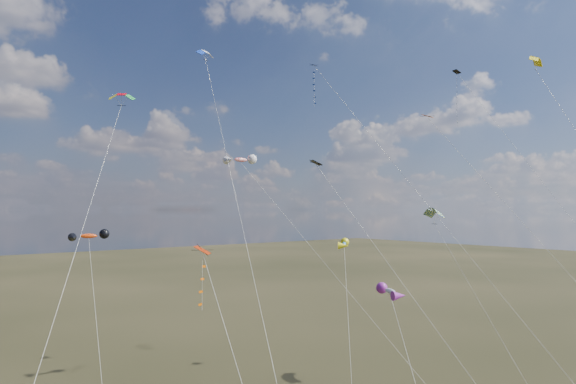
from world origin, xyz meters
TOP-DOWN VIEW (x-y plane):
  - diamond_black_high at (23.17, 13.26)m, footprint 1.91×25.85m
  - diamond_navy_tall at (12.02, 24.85)m, footprint 7.12×29.49m
  - diamond_black_mid at (-3.02, 4.25)m, footprint 8.68×13.41m
  - diamond_red_low at (-13.68, 9.42)m, footprint 1.45×11.40m
  - diamond_orange_center at (9.48, 1.55)m, footprint 11.52×18.11m
  - parafoil_yellow at (21.80, 4.61)m, footprint 10.95×21.68m
  - parafoil_blue_white at (-3.75, 27.10)m, footprint 10.83×29.18m
  - parafoil_striped at (15.90, 12.90)m, footprint 3.84×10.80m
  - parafoil_tricolor at (-14.09, 23.69)m, footprint 15.22×20.95m
  - novelty_orange_black at (-16.05, 25.66)m, footprint 3.02×9.09m
  - novelty_white_purple at (-4.81, 1.53)m, footprint 4.06×8.80m
  - novelty_redwhite_stripe at (0.78, 27.24)m, footprint 12.80×17.15m
  - novelty_blue_yellow at (3.01, 13.52)m, footprint 6.87×7.91m

SIDE VIEW (x-z plane):
  - novelty_white_purple at x=-4.81m, z-range 5.82..18.32m
  - diamond_red_low at x=-13.68m, z-range 4.79..19.72m
  - novelty_blue_yellow at x=3.01m, z-range 6.79..21.44m
  - diamond_black_mid at x=-3.02m, z-range 4.26..25.20m
  - novelty_orange_black at x=-16.05m, z-range 7.20..22.77m
  - parafoil_striped at x=15.90m, z-range 8.22..26.23m
  - diamond_orange_center at x=9.48m, z-range 5.18..30.70m
  - novelty_redwhite_stripe at x=0.78m, z-range 11.03..34.50m
  - parafoil_tricolor at x=-14.09m, z-range 13.21..41.15m
  - diamond_black_high at x=23.17m, z-range 11.86..45.86m
  - diamond_navy_tall at x=12.02m, z-range 12.56..47.98m
  - parafoil_yellow at x=21.80m, z-range 15.93..49.43m
  - parafoil_blue_white at x=-3.75m, z-range 16.35..50.94m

